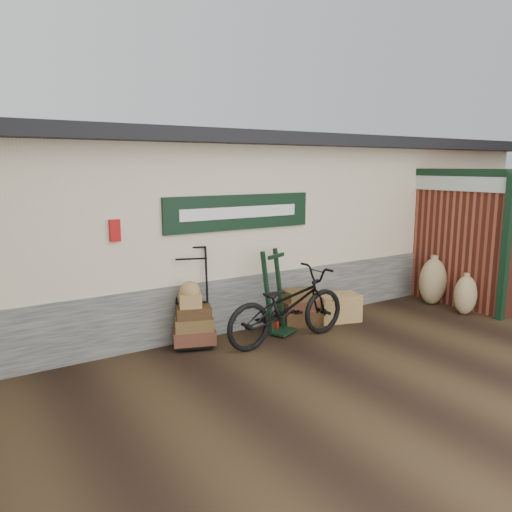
{
  "coord_description": "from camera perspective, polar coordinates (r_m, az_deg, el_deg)",
  "views": [
    {
      "loc": [
        -4.36,
        -5.75,
        2.67
      ],
      "look_at": [
        -0.04,
        0.9,
        1.23
      ],
      "focal_mm": 35.0,
      "sensor_mm": 36.0,
      "label": 1
    }
  ],
  "objects": [
    {
      "name": "green_barrow",
      "position": [
        8.02,
        2.29,
        -4.16
      ],
      "size": [
        0.61,
        0.57,
        1.35
      ],
      "primitive_type": null,
      "rotation": [
        0.0,
        0.0,
        0.41
      ],
      "color": "black",
      "rests_on": "ground"
    },
    {
      "name": "ground",
      "position": [
        7.69,
        3.96,
        -10.06
      ],
      "size": [
        80.0,
        80.0,
        0.0
      ],
      "primitive_type": "plane",
      "color": "black",
      "rests_on": "ground"
    },
    {
      "name": "bicycle",
      "position": [
        7.63,
        3.59,
        -5.27
      ],
      "size": [
        0.8,
        2.17,
        1.26
      ],
      "primitive_type": "imported",
      "rotation": [
        0.0,
        0.0,
        1.59
      ],
      "color": "black",
      "rests_on": "ground"
    },
    {
      "name": "burlap_sack_right",
      "position": [
        9.83,
        22.81,
        -4.14
      ],
      "size": [
        0.47,
        0.4,
        0.72
      ],
      "primitive_type": "ellipsoid",
      "rotation": [
        0.0,
        0.0,
        0.05
      ],
      "color": "#91714E",
      "rests_on": "ground"
    },
    {
      "name": "porter_trolley",
      "position": [
        7.56,
        -7.3,
        -4.53
      ],
      "size": [
        0.9,
        0.79,
        1.5
      ],
      "primitive_type": null,
      "rotation": [
        0.0,
        0.0,
        -0.35
      ],
      "color": "black",
      "rests_on": "ground"
    },
    {
      "name": "brick_outbuilding",
      "position": [
        11.49,
        19.4,
        2.85
      ],
      "size": [
        1.71,
        4.51,
        2.62
      ],
      "color": "maroon",
      "rests_on": "ground"
    },
    {
      "name": "burlap_sack_left",
      "position": [
        10.3,
        19.56,
        -2.75
      ],
      "size": [
        0.58,
        0.49,
        0.91
      ],
      "primitive_type": "ellipsoid",
      "rotation": [
        0.0,
        0.0,
        0.02
      ],
      "color": "#91714E",
      "rests_on": "ground"
    },
    {
      "name": "suitcase_stack",
      "position": [
        8.56,
        4.93,
        -5.81
      ],
      "size": [
        0.74,
        0.52,
        0.61
      ],
      "primitive_type": null,
      "rotation": [
        0.0,
        0.0,
        -0.14
      ],
      "color": "#342210",
      "rests_on": "ground"
    },
    {
      "name": "wicker_hamper",
      "position": [
        8.87,
        9.33,
        -5.8
      ],
      "size": [
        0.82,
        0.65,
        0.47
      ],
      "primitive_type": "cube",
      "rotation": [
        0.0,
        0.0,
        -0.29
      ],
      "color": "brown",
      "rests_on": "ground"
    },
    {
      "name": "station_building",
      "position": [
        9.6,
        -5.82,
        3.9
      ],
      "size": [
        14.4,
        4.1,
        3.2
      ],
      "color": "#4C4C47",
      "rests_on": "ground"
    }
  ]
}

